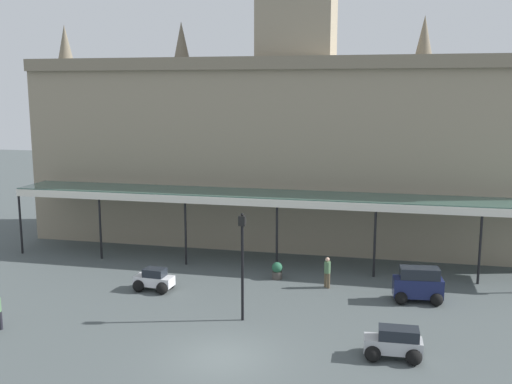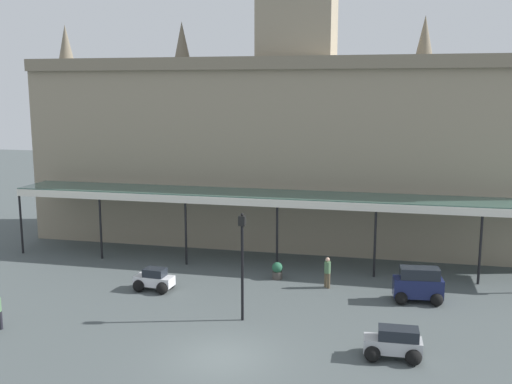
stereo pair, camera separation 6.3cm
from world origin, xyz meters
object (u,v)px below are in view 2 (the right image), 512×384
at_px(car_white_sedan, 154,281).
at_px(victorian_lamppost, 242,254).
at_px(car_silver_estate, 394,345).
at_px(car_navy_van, 418,286).
at_px(planter_near_kerb, 277,270).
at_px(pedestrian_near_entrance, 327,271).

xyz_separation_m(car_white_sedan, victorian_lamppost, (5.52, -2.94, 2.61)).
xyz_separation_m(car_silver_estate, car_navy_van, (1.21, 6.68, 0.24)).
xyz_separation_m(victorian_lamppost, planter_near_kerb, (0.46, 6.22, -2.63)).
xyz_separation_m(car_navy_van, planter_near_kerb, (-7.49, 2.02, -0.32)).
height_order(car_silver_estate, car_navy_van, car_navy_van).
bearing_deg(car_white_sedan, car_silver_estate, -23.86).
relative_size(car_silver_estate, car_navy_van, 0.92).
bearing_deg(pedestrian_near_entrance, car_white_sedan, -164.85).
distance_m(car_white_sedan, pedestrian_near_entrance, 9.17).
distance_m(car_navy_van, victorian_lamppost, 9.28).
relative_size(victorian_lamppost, planter_near_kerb, 5.23).
relative_size(car_silver_estate, victorian_lamppost, 0.45).
height_order(pedestrian_near_entrance, victorian_lamppost, victorian_lamppost).
bearing_deg(victorian_lamppost, planter_near_kerb, 85.80).
bearing_deg(victorian_lamppost, pedestrian_near_entrance, 58.06).
bearing_deg(car_navy_van, car_white_sedan, -174.68).
relative_size(pedestrian_near_entrance, planter_near_kerb, 1.74).
bearing_deg(car_navy_van, planter_near_kerb, 164.91).
xyz_separation_m(car_navy_van, victorian_lamppost, (-7.95, -4.20, 2.31)).
distance_m(car_navy_van, planter_near_kerb, 7.76).
relative_size(car_navy_van, victorian_lamppost, 0.49).
bearing_deg(pedestrian_near_entrance, car_silver_estate, -66.41).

